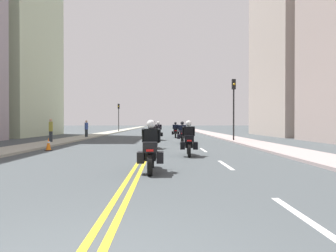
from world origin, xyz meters
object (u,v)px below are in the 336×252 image
at_px(motorcycle_1, 189,141).
at_px(traffic_cone_1, 48,144).
at_px(motorcycle_4, 158,132).
at_px(pedestrian_1, 51,131).
at_px(motorcycle_0, 151,151).
at_px(traffic_light_far, 119,112).
at_px(motorcycle_5, 175,131).
at_px(motorcycle_2, 153,137).
at_px(traffic_light_near, 234,99).
at_px(motorcycle_3, 182,134).
at_px(pedestrian_0, 86,129).

bearing_deg(motorcycle_1, traffic_cone_1, 161.67).
xyz_separation_m(motorcycle_4, pedestrian_1, (-7.71, -4.13, 0.27)).
relative_size(motorcycle_0, traffic_light_far, 0.48).
relative_size(motorcycle_5, traffic_light_far, 0.45).
relative_size(motorcycle_2, pedestrian_1, 1.26).
distance_m(traffic_light_near, traffic_light_far, 28.83).
bearing_deg(motorcycle_0, motorcycle_2, 91.33).
bearing_deg(motorcycle_3, motorcycle_0, -96.90).
relative_size(motorcycle_3, traffic_cone_1, 3.19).
height_order(motorcycle_3, motorcycle_5, motorcycle_3).
distance_m(motorcycle_1, pedestrian_0, 18.71).
xyz_separation_m(motorcycle_2, traffic_light_far, (-6.65, 32.37, 2.53)).
distance_m(motorcycle_0, motorcycle_3, 13.01).
height_order(traffic_light_far, pedestrian_0, traffic_light_far).
distance_m(motorcycle_1, traffic_light_near, 11.86).
distance_m(motorcycle_1, motorcycle_4, 12.82).
height_order(motorcycle_0, motorcycle_5, motorcycle_5).
bearing_deg(motorcycle_0, traffic_light_near, 68.29).
bearing_deg(traffic_cone_1, traffic_light_far, 91.84).
bearing_deg(traffic_cone_1, motorcycle_0, -51.69).
relative_size(motorcycle_2, pedestrian_0, 1.31).
bearing_deg(motorcycle_5, pedestrian_0, -174.51).
height_order(motorcycle_2, motorcycle_5, motorcycle_2).
xyz_separation_m(motorcycle_0, motorcycle_3, (1.75, 12.90, 0.02)).
xyz_separation_m(traffic_cone_1, traffic_light_far, (-1.08, 33.61, 2.83)).
bearing_deg(motorcycle_2, motorcycle_1, -64.82).
relative_size(traffic_light_far, pedestrian_1, 2.55).
distance_m(traffic_light_near, pedestrian_0, 14.64).
bearing_deg(motorcycle_3, motorcycle_1, -90.75).
relative_size(motorcycle_4, pedestrian_1, 1.19).
relative_size(motorcycle_3, pedestrian_1, 1.25).
relative_size(motorcycle_1, pedestrian_0, 1.22).
bearing_deg(motorcycle_2, pedestrian_1, 151.10).
height_order(motorcycle_1, motorcycle_4, motorcycle_4).
relative_size(motorcycle_5, pedestrian_0, 1.19).
distance_m(motorcycle_0, traffic_light_far, 41.60).
relative_size(motorcycle_2, motorcycle_3, 1.01).
relative_size(motorcycle_5, pedestrian_1, 1.15).
bearing_deg(motorcycle_0, motorcycle_5, 85.61).
bearing_deg(pedestrian_1, pedestrian_0, -13.29).
height_order(traffic_light_far, pedestrian_1, traffic_light_far).
height_order(motorcycle_4, traffic_cone_1, motorcycle_4).
bearing_deg(pedestrian_1, traffic_light_far, -10.92).
relative_size(motorcycle_5, traffic_light_near, 0.42).
distance_m(motorcycle_3, pedestrian_0, 12.10).
height_order(motorcycle_1, motorcycle_3, motorcycle_3).
distance_m(motorcycle_0, motorcycle_4, 17.23).
bearing_deg(traffic_cone_1, pedestrian_1, 108.79).
xyz_separation_m(motorcycle_1, traffic_light_near, (4.46, 10.64, 2.76)).
distance_m(motorcycle_4, pedestrian_0, 8.10).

